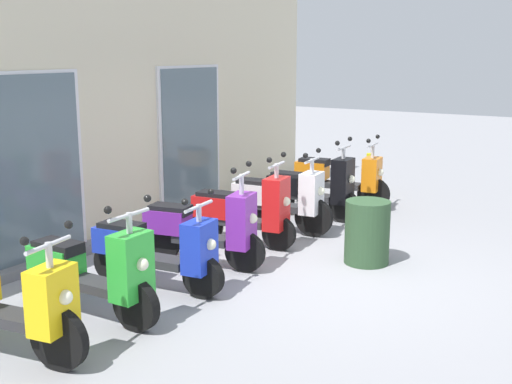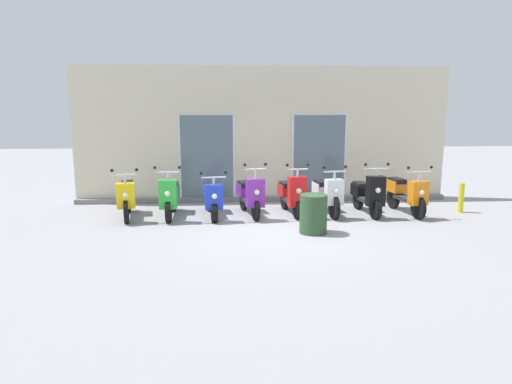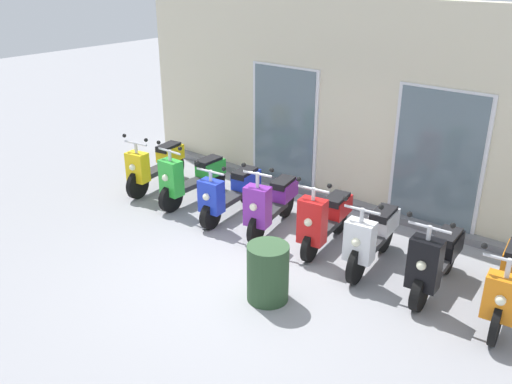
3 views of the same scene
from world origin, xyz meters
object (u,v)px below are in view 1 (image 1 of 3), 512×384
(scooter_purple, at_px, (204,227))
(trash_bin, at_px, (367,232))
(scooter_red, at_px, (245,210))
(curb_bollard, at_px, (369,172))
(scooter_orange, at_px, (340,177))
(scooter_blue, at_px, (157,250))
(scooter_white, at_px, (280,199))
(scooter_green, at_px, (93,272))
(scooter_black, at_px, (314,188))
(scooter_yellow, at_px, (6,303))

(scooter_purple, xyz_separation_m, trash_bin, (1.17, -1.56, -0.11))
(scooter_red, relative_size, curb_bollard, 2.12)
(scooter_purple, distance_m, trash_bin, 1.95)
(scooter_orange, bearing_deg, scooter_blue, 179.37)
(scooter_white, bearing_deg, scooter_red, 176.12)
(scooter_green, xyz_separation_m, scooter_white, (3.57, 0.01, 0.01))
(scooter_green, xyz_separation_m, curb_bollard, (6.80, -0.00, -0.12))
(scooter_purple, bearing_deg, scooter_orange, -0.92)
(scooter_black, xyz_separation_m, scooter_orange, (0.91, -0.01, 0.02))
(scooter_yellow, height_order, scooter_black, scooter_black)
(scooter_green, relative_size, trash_bin, 2.09)
(scooter_green, xyz_separation_m, scooter_black, (4.51, -0.04, -0.00))
(scooter_green, xyz_separation_m, scooter_red, (2.76, 0.06, 0.01))
(scooter_black, xyz_separation_m, trash_bin, (-1.56, -1.51, -0.09))
(scooter_red, bearing_deg, scooter_yellow, -178.99)
(scooter_blue, relative_size, scooter_white, 1.01)
(scooter_orange, bearing_deg, scooter_white, 178.14)
(scooter_black, bearing_deg, scooter_green, 179.48)
(scooter_blue, relative_size, scooter_red, 1.08)
(scooter_orange, relative_size, curb_bollard, 2.39)
(scooter_white, relative_size, scooter_orange, 0.94)
(curb_bollard, bearing_deg, scooter_green, 179.98)
(scooter_red, bearing_deg, scooter_orange, -2.48)
(scooter_blue, distance_m, trash_bin, 2.56)
(scooter_red, distance_m, scooter_white, 0.82)
(scooter_yellow, bearing_deg, scooter_red, 1.01)
(scooter_purple, bearing_deg, scooter_blue, -179.38)
(scooter_red, bearing_deg, curb_bollard, -0.94)
(scooter_blue, bearing_deg, scooter_red, 2.07)
(scooter_green, bearing_deg, curb_bollard, -0.02)
(scooter_yellow, height_order, scooter_red, scooter_red)
(curb_bollard, bearing_deg, scooter_purple, 179.89)
(scooter_white, relative_size, scooter_black, 1.02)
(scooter_black, bearing_deg, trash_bin, -135.93)
(scooter_green, bearing_deg, scooter_orange, -0.54)
(scooter_white, xyz_separation_m, curb_bollard, (3.22, -0.01, -0.13))
(scooter_red, distance_m, trash_bin, 1.63)
(scooter_yellow, height_order, scooter_orange, scooter_orange)
(scooter_yellow, xyz_separation_m, curb_bollard, (7.76, -0.00, -0.14))
(scooter_black, bearing_deg, scooter_blue, 179.37)
(scooter_blue, relative_size, trash_bin, 2.08)
(scooter_white, xyz_separation_m, scooter_orange, (1.85, -0.06, 0.01))
(scooter_green, relative_size, scooter_purple, 1.03)
(scooter_purple, xyz_separation_m, scooter_orange, (3.64, -0.06, 0.00))
(scooter_green, distance_m, scooter_red, 2.76)
(scooter_purple, distance_m, scooter_red, 0.97)
(curb_bollard, bearing_deg, scooter_yellow, 179.99)
(scooter_blue, distance_m, scooter_white, 2.65)
(scooter_red, distance_m, curb_bollard, 4.04)
(scooter_purple, relative_size, trash_bin, 2.03)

